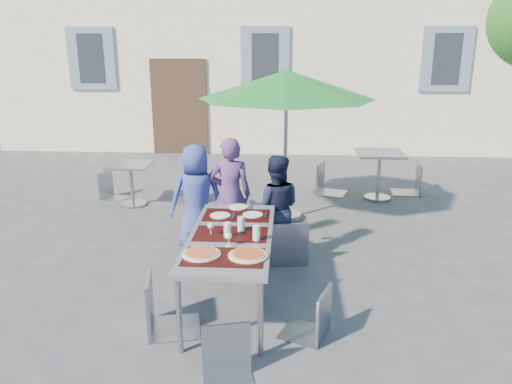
# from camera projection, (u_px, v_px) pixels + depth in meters

# --- Properties ---
(ground) EXTENTS (90.00, 90.00, 0.00)m
(ground) POSITION_uv_depth(u_px,v_px,m) (226.00, 323.00, 4.70)
(ground) COLOR #424245
(ground) RESTS_ON ground
(dining_table) EXTENTS (0.80, 1.85, 0.76)m
(dining_table) POSITION_uv_depth(u_px,v_px,m) (231.00, 239.00, 4.87)
(dining_table) COLOR #49484D
(dining_table) RESTS_ON ground
(pizza_near_left) EXTENTS (0.34, 0.34, 0.03)m
(pizza_near_left) POSITION_uv_depth(u_px,v_px,m) (201.00, 253.00, 4.36)
(pizza_near_left) COLOR white
(pizza_near_left) RESTS_ON dining_table
(pizza_near_right) EXTENTS (0.35, 0.35, 0.03)m
(pizza_near_right) POSITION_uv_depth(u_px,v_px,m) (248.00, 254.00, 4.34)
(pizza_near_right) COLOR white
(pizza_near_right) RESTS_ON dining_table
(glassware) EXTENTS (0.52, 0.45, 0.15)m
(glassware) POSITION_uv_depth(u_px,v_px,m) (237.00, 230.00, 4.75)
(glassware) COLOR silver
(glassware) RESTS_ON dining_table
(place_settings) EXTENTS (0.61, 0.52, 0.01)m
(place_settings) POSITION_uv_depth(u_px,v_px,m) (237.00, 212.00, 5.45)
(place_settings) COLOR white
(place_settings) RESTS_ON dining_table
(child_0) EXTENTS (0.77, 0.63, 1.36)m
(child_0) POSITION_uv_depth(u_px,v_px,m) (197.00, 198.00, 6.24)
(child_0) COLOR #374399
(child_0) RESTS_ON ground
(child_1) EXTENTS (0.56, 0.39, 1.45)m
(child_1) POSITION_uv_depth(u_px,v_px,m) (230.00, 195.00, 6.21)
(child_1) COLOR #593771
(child_1) RESTS_ON ground
(child_2) EXTENTS (0.64, 0.37, 1.30)m
(child_2) POSITION_uv_depth(u_px,v_px,m) (275.00, 208.00, 5.94)
(child_2) COLOR #181C34
(child_2) RESTS_ON ground
(chair_0) EXTENTS (0.49, 0.49, 0.85)m
(chair_0) POSITION_uv_depth(u_px,v_px,m) (201.00, 224.00, 5.87)
(chair_0) COLOR #93969E
(chair_0) RESTS_ON ground
(chair_1) EXTENTS (0.45, 0.45, 0.98)m
(chair_1) POSITION_uv_depth(u_px,v_px,m) (252.00, 214.00, 5.97)
(chair_1) COLOR gray
(chair_1) RESTS_ON ground
(chair_2) EXTENTS (0.50, 0.51, 1.02)m
(chair_2) POSITION_uv_depth(u_px,v_px,m) (289.00, 215.00, 5.83)
(chair_2) COLOR gray
(chair_2) RESTS_ON ground
(chair_3) EXTENTS (0.54, 0.54, 1.02)m
(chair_3) POSITION_uv_depth(u_px,v_px,m) (160.00, 270.00, 4.42)
(chair_3) COLOR gray
(chair_3) RESTS_ON ground
(chair_4) EXTENTS (0.50, 0.50, 0.87)m
(chair_4) POSITION_uv_depth(u_px,v_px,m) (315.00, 285.00, 4.35)
(chair_4) COLOR gray
(chair_4) RESTS_ON ground
(chair_5) EXTENTS (0.47, 0.47, 0.88)m
(chair_5) POSITION_uv_depth(u_px,v_px,m) (227.00, 325.00, 3.73)
(chair_5) COLOR gray
(chair_5) RESTS_ON ground
(patio_umbrella) EXTENTS (2.50, 2.50, 2.18)m
(patio_umbrella) POSITION_uv_depth(u_px,v_px,m) (287.00, 86.00, 6.94)
(patio_umbrella) COLOR #95979C
(patio_umbrella) RESTS_ON ground
(cafe_table_0) EXTENTS (0.64, 0.64, 0.69)m
(cafe_table_0) POSITION_uv_depth(u_px,v_px,m) (131.00, 178.00, 8.01)
(cafe_table_0) COLOR #95979C
(cafe_table_0) RESTS_ON ground
(bg_chair_l_0) EXTENTS (0.48, 0.48, 0.86)m
(bg_chair_l_0) POSITION_uv_depth(u_px,v_px,m) (109.00, 170.00, 8.35)
(bg_chair_l_0) COLOR #91979C
(bg_chair_l_0) RESTS_ON ground
(bg_chair_r_0) EXTENTS (0.53, 0.53, 1.02)m
(bg_chair_r_0) POSITION_uv_depth(u_px,v_px,m) (193.00, 165.00, 8.21)
(bg_chair_r_0) COLOR #90969B
(bg_chair_r_0) RESTS_ON ground
(cafe_table_1) EXTENTS (0.76, 0.76, 0.81)m
(cafe_table_1) POSITION_uv_depth(u_px,v_px,m) (379.00, 166.00, 8.29)
(cafe_table_1) COLOR #95979C
(cafe_table_1) RESTS_ON ground
(bg_chair_l_1) EXTENTS (0.59, 0.59, 1.04)m
(bg_chair_l_1) POSITION_uv_depth(u_px,v_px,m) (327.00, 159.00, 8.63)
(bg_chair_l_1) COLOR gray
(bg_chair_l_1) RESTS_ON ground
(bg_chair_r_1) EXTENTS (0.49, 0.48, 1.01)m
(bg_chair_r_1) POSITION_uv_depth(u_px,v_px,m) (414.00, 160.00, 8.60)
(bg_chair_r_1) COLOR gray
(bg_chair_r_1) RESTS_ON ground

